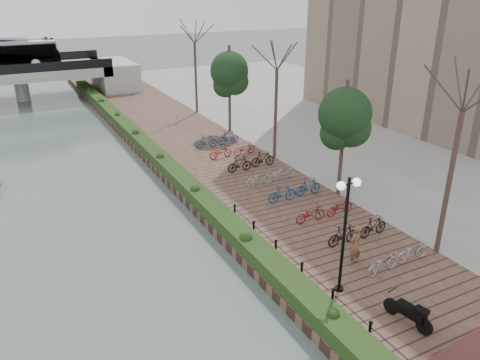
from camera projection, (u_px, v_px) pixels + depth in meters
ground at (316, 346)px, 16.10m from camera, size 220.00×220.00×0.00m
promenade at (213, 163)px, 32.05m from camera, size 8.00×75.00×0.50m
inland_pavement at (389, 132)px, 38.83m from camera, size 24.00×75.00×0.50m
hedge at (153, 152)px, 32.45m from camera, size 1.10×56.00×0.60m
chain_fence at (316, 284)px, 18.01m from camera, size 0.10×14.10×0.70m
lamppost at (346, 211)px, 16.96m from camera, size 1.02×0.32×4.74m
motorcycle at (408, 311)px, 16.25m from camera, size 0.77×1.72×1.04m
pedestrian at (355, 245)px, 19.63m from camera, size 0.75×0.58×1.84m
bicycle_parking at (284, 183)px, 26.92m from camera, size 2.40×19.89×1.00m
street_trees at (304, 124)px, 28.47m from camera, size 3.20×37.12×6.80m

